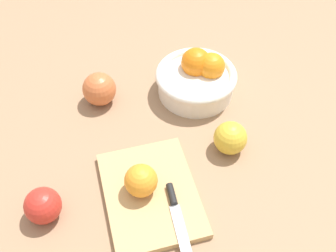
{
  "coord_description": "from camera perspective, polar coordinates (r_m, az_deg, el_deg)",
  "views": [
    {
      "loc": [
        0.5,
        -0.08,
        0.71
      ],
      "look_at": [
        -0.07,
        0.06,
        0.04
      ],
      "focal_mm": 44.0,
      "sensor_mm": 36.0,
      "label": 1
    }
  ],
  "objects": [
    {
      "name": "bowl",
      "position": [
        1.0,
        4.06,
        6.68
      ],
      "size": [
        0.19,
        0.19,
        0.11
      ],
      "color": "white",
      "rests_on": "ground_plane"
    },
    {
      "name": "cutting_board",
      "position": [
        0.83,
        -2.4,
        -9.4
      ],
      "size": [
        0.24,
        0.19,
        0.02
      ],
      "primitive_type": "cube",
      "rotation": [
        0.0,
        0.0,
        0.03
      ],
      "color": "tan",
      "rests_on": "ground_plane"
    },
    {
      "name": "orange_on_board",
      "position": [
        0.8,
        -3.77,
        -7.55
      ],
      "size": [
        0.07,
        0.07,
        0.07
      ],
      "primitive_type": "sphere",
      "color": "orange",
      "rests_on": "cutting_board"
    },
    {
      "name": "apple_front_left",
      "position": [
        0.98,
        -9.49,
        5.07
      ],
      "size": [
        0.08,
        0.08,
        0.08
      ],
      "primitive_type": "sphere",
      "color": "#CC6638",
      "rests_on": "ground_plane"
    },
    {
      "name": "apple_front_right",
      "position": [
        0.82,
        -16.95,
        -10.5
      ],
      "size": [
        0.07,
        0.07,
        0.07
      ],
      "primitive_type": "sphere",
      "color": "red",
      "rests_on": "ground_plane"
    },
    {
      "name": "ground_plane",
      "position": [
        0.87,
        -2.67,
        -5.63
      ],
      "size": [
        2.4,
        2.4,
        0.0
      ],
      "primitive_type": "plane",
      "color": "#997556"
    },
    {
      "name": "knife",
      "position": [
        0.8,
        1.05,
        -11.51
      ],
      "size": [
        0.16,
        0.02,
        0.01
      ],
      "color": "silver",
      "rests_on": "cutting_board"
    },
    {
      "name": "apple_back_center",
      "position": [
        0.88,
        8.63,
        -1.65
      ],
      "size": [
        0.07,
        0.07,
        0.07
      ],
      "primitive_type": "sphere",
      "color": "gold",
      "rests_on": "ground_plane"
    }
  ]
}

